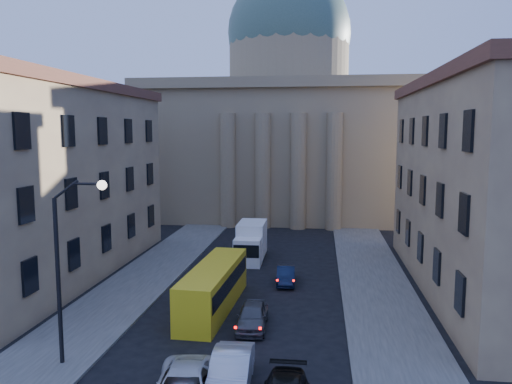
% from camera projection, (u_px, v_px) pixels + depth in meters
% --- Properties ---
extents(sidewalk_left, '(5.00, 60.00, 0.15)m').
position_uv_depth(sidewalk_left, '(124.00, 294.00, 33.51)').
color(sidewalk_left, '#4F4E48').
rests_on(sidewalk_left, ground).
extents(sidewalk_right, '(5.00, 60.00, 0.15)m').
position_uv_depth(sidewalk_right, '(383.00, 306.00, 31.35)').
color(sidewalk_right, '#4F4E48').
rests_on(sidewalk_right, ground).
extents(church, '(68.02, 28.76, 36.60)m').
position_uv_depth(church, '(288.00, 125.00, 67.89)').
color(church, '#8A7255').
rests_on(church, ground).
extents(building_left, '(11.60, 26.60, 14.70)m').
position_uv_depth(building_left, '(34.00, 179.00, 37.64)').
color(building_left, tan).
rests_on(building_left, ground).
extents(building_right, '(11.60, 26.60, 14.70)m').
position_uv_depth(building_right, '(509.00, 185.00, 33.32)').
color(building_right, tan).
rests_on(building_right, ground).
extents(street_lamp, '(2.62, 0.44, 8.83)m').
position_uv_depth(street_lamp, '(68.00, 256.00, 22.84)').
color(street_lamp, black).
rests_on(street_lamp, ground).
extents(car_right_near, '(1.90, 4.87, 1.58)m').
position_uv_depth(car_right_near, '(231.00, 372.00, 21.25)').
color(car_right_near, '#B7BAC0').
rests_on(car_right_near, ground).
extents(car_right_far, '(1.79, 4.13, 1.39)m').
position_uv_depth(car_right_far, '(252.00, 316.00, 27.94)').
color(car_right_far, '#494A4E').
rests_on(car_right_far, ground).
extents(car_right_distant, '(1.49, 3.76, 1.22)m').
position_uv_depth(car_right_distant, '(286.00, 275.00, 36.15)').
color(car_right_distant, black).
rests_on(car_right_distant, ground).
extents(city_bus, '(2.66, 9.81, 2.74)m').
position_uv_depth(city_bus, '(214.00, 286.00, 30.86)').
color(city_bus, yellow).
rests_on(city_bus, ground).
extents(box_truck, '(2.31, 5.72, 3.13)m').
position_uv_depth(box_truck, '(251.00, 243.00, 42.73)').
color(box_truck, white).
rests_on(box_truck, ground).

